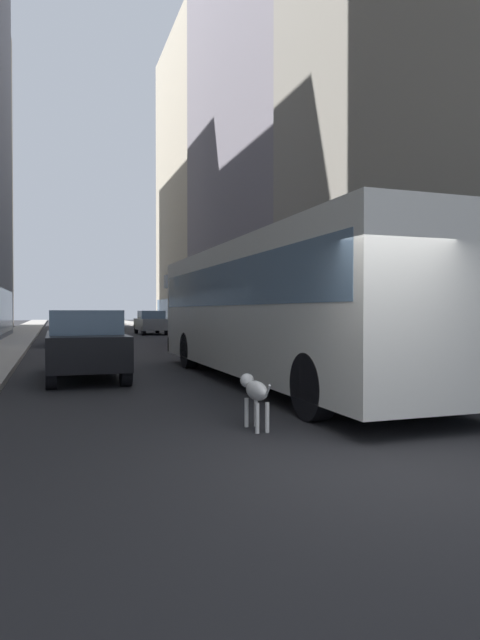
# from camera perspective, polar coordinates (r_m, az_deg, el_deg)

# --- Properties ---
(ground_plane) EXTENTS (120.00, 120.00, 0.00)m
(ground_plane) POSITION_cam_1_polar(r_m,az_deg,el_deg) (39.97, -13.92, -1.37)
(ground_plane) COLOR #232326
(sidewalk_left) EXTENTS (2.40, 110.00, 0.15)m
(sidewalk_left) POSITION_cam_1_polar(r_m,az_deg,el_deg) (39.88, -22.11, -1.31)
(sidewalk_left) COLOR #9E9991
(sidewalk_left) RESTS_ON ground
(sidewalk_right) EXTENTS (2.40, 110.00, 0.15)m
(sidewalk_right) POSITION_cam_1_polar(r_m,az_deg,el_deg) (40.86, -5.93, -1.19)
(sidewalk_right) COLOR #9E9991
(sidewalk_right) RESTS_ON ground
(building_right_mid) EXTENTS (10.22, 18.44, 29.91)m
(building_right_mid) POSITION_cam_1_polar(r_m,az_deg,el_deg) (39.59, 5.48, 20.65)
(building_right_mid) COLOR slate
(building_right_mid) RESTS_ON ground
(building_right_far) EXTENTS (9.53, 15.63, 28.16)m
(building_right_far) POSITION_cam_1_polar(r_m,az_deg,el_deg) (55.24, -2.34, 14.00)
(building_right_far) COLOR #B2A893
(building_right_far) RESTS_ON ground
(transit_bus) EXTENTS (2.78, 11.53, 3.05)m
(transit_bus) POSITION_cam_1_polar(r_m,az_deg,el_deg) (12.22, 3.66, 1.77)
(transit_bus) COLOR silver
(transit_bus) RESTS_ON ground
(car_grey_wagon) EXTENTS (1.74, 4.26, 1.62)m
(car_grey_wagon) POSITION_cam_1_polar(r_m,az_deg,el_deg) (37.72, -9.33, -0.24)
(car_grey_wagon) COLOR slate
(car_grey_wagon) RESTS_ON ground
(car_silver_sedan) EXTENTS (1.72, 4.26, 1.62)m
(car_silver_sedan) POSITION_cam_1_polar(r_m,az_deg,el_deg) (26.78, -17.45, -0.76)
(car_silver_sedan) COLOR #B7BABF
(car_silver_sedan) RESTS_ON ground
(car_red_coupe) EXTENTS (1.84, 4.64, 1.62)m
(car_red_coupe) POSITION_cam_1_polar(r_m,az_deg,el_deg) (24.68, -4.16, -0.85)
(car_red_coupe) COLOR red
(car_red_coupe) RESTS_ON ground
(car_black_suv) EXTENTS (1.72, 4.36, 1.62)m
(car_black_suv) POSITION_cam_1_polar(r_m,az_deg,el_deg) (13.46, -15.97, -2.41)
(car_black_suv) COLOR black
(car_black_suv) RESTS_ON ground
(car_yellow_taxi) EXTENTS (1.78, 4.64, 1.62)m
(car_yellow_taxi) POSITION_cam_1_polar(r_m,az_deg,el_deg) (49.57, -13.51, 0.03)
(car_yellow_taxi) COLOR yellow
(car_yellow_taxi) RESTS_ON ground
(car_blue_hatchback) EXTENTS (1.87, 4.02, 1.62)m
(car_blue_hatchback) POSITION_cam_1_polar(r_m,az_deg,el_deg) (34.71, -15.15, -0.37)
(car_blue_hatchback) COLOR #4C6BB7
(car_blue_hatchback) RESTS_ON ground
(dalmatian_dog) EXTENTS (0.22, 0.96, 0.72)m
(dalmatian_dog) POSITION_cam_1_polar(r_m,az_deg,el_deg) (7.45, 1.57, -7.48)
(dalmatian_dog) COLOR white
(dalmatian_dog) RESTS_ON ground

